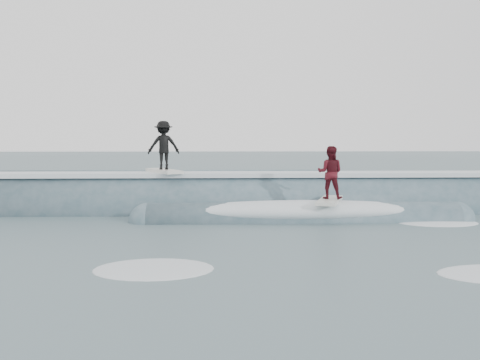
{
  "coord_description": "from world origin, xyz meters",
  "views": [
    {
      "loc": [
        -0.58,
        -12.86,
        2.41
      ],
      "look_at": [
        0.0,
        3.62,
        1.1
      ],
      "focal_mm": 40.0,
      "sensor_mm": 36.0,
      "label": 1
    }
  ],
  "objects": [
    {
      "name": "breaking_wave",
      "position": [
        0.23,
        4.34,
        0.04
      ],
      "size": [
        22.82,
        3.99,
        2.41
      ],
      "color": "#3A5662",
      "rests_on": "ground"
    },
    {
      "name": "far_swells",
      "position": [
        -2.6,
        17.65,
        0.0
      ],
      "size": [
        40.68,
        8.65,
        0.8
      ],
      "color": "#3A5662",
      "rests_on": "ground"
    },
    {
      "name": "whitewater",
      "position": [
        0.05,
        -1.05,
        0.0
      ],
      "size": [
        16.15,
        7.38,
        0.1
      ],
      "color": "silver",
      "rests_on": "ground"
    },
    {
      "name": "surfer_red",
      "position": [
        2.56,
        2.42,
        1.29
      ],
      "size": [
        1.16,
        2.07,
        1.63
      ],
      "color": "silver",
      "rests_on": "ground"
    },
    {
      "name": "surfer_black",
      "position": [
        -2.45,
        4.62,
        2.08
      ],
      "size": [
        1.41,
        2.03,
        1.68
      ],
      "color": "silver",
      "rests_on": "ground"
    },
    {
      "name": "ground",
      "position": [
        0.0,
        0.0,
        0.0
      ],
      "size": [
        160.0,
        160.0,
        0.0
      ],
      "primitive_type": "plane",
      "color": "#415B5F",
      "rests_on": "ground"
    }
  ]
}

